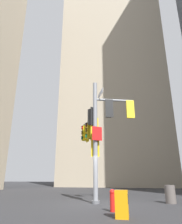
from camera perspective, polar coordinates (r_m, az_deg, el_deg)
ground at (r=11.66m, az=1.36°, el=-24.59°), size 120.00×120.00×0.00m
building_mid_block at (r=45.31m, az=6.71°, el=13.23°), size 17.92×17.92×49.65m
signal_pole_assembly at (r=12.28m, az=2.01°, el=-4.85°), size 3.60×2.24×7.03m
fire_hydrant at (r=9.02m, az=6.15°, el=-23.52°), size 0.33×0.23×0.86m
newspaper_box at (r=7.63m, az=8.72°, el=-24.41°), size 0.45×0.36×0.90m
trash_bin at (r=12.46m, az=21.55°, el=-20.87°), size 0.55×0.55×0.93m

